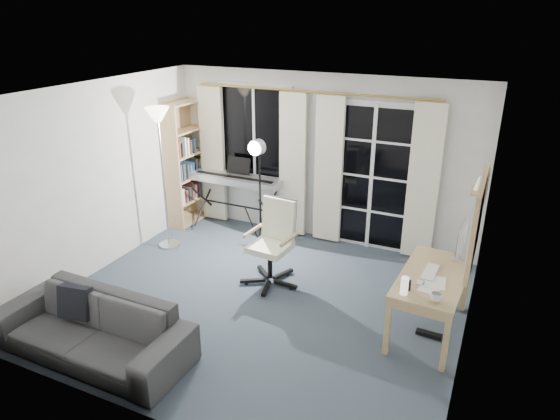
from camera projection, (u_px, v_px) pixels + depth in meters
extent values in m
cube|color=#36414E|center=(260.00, 301.00, 5.87)|extent=(4.50, 4.00, 0.02)
cube|color=white|center=(255.00, 131.00, 7.38)|extent=(1.20, 0.06, 1.40)
cube|color=black|center=(254.00, 132.00, 7.35)|extent=(1.10, 0.02, 1.30)
cube|color=white|center=(254.00, 132.00, 7.34)|extent=(0.04, 0.03, 1.30)
cube|color=white|center=(372.00, 178.00, 6.85)|extent=(1.32, 0.06, 2.11)
cube|color=black|center=(351.00, 176.00, 6.95)|extent=(0.55, 0.02, 1.95)
cube|color=black|center=(393.00, 182.00, 6.71)|extent=(0.55, 0.02, 1.95)
cube|color=white|center=(371.00, 179.00, 6.82)|extent=(0.05, 0.04, 2.05)
cube|color=white|center=(369.00, 211.00, 7.00)|extent=(1.15, 0.03, 0.03)
cube|color=white|center=(372.00, 177.00, 6.81)|extent=(1.15, 0.03, 0.03)
cube|color=white|center=(374.00, 141.00, 6.62)|extent=(1.15, 0.03, 0.03)
cylinder|color=gold|center=(311.00, 92.00, 6.72)|extent=(3.50, 0.03, 0.03)
cube|color=#FFF7D0|center=(213.00, 155.00, 7.72)|extent=(0.40, 0.07, 2.10)
cube|color=#FFF7D0|center=(293.00, 166.00, 7.20)|extent=(0.40, 0.07, 2.10)
cube|color=#FFF7D0|center=(329.00, 171.00, 6.98)|extent=(0.40, 0.07, 2.10)
cube|color=#FFF7D0|center=(423.00, 183.00, 6.48)|extent=(0.40, 0.07, 2.10)
cube|color=tan|center=(172.00, 170.00, 7.41)|extent=(0.31, 0.04, 1.93)
cube|color=tan|center=(206.00, 156.00, 8.13)|extent=(0.31, 0.04, 1.93)
cube|color=tan|center=(182.00, 161.00, 7.83)|extent=(0.07, 0.87, 1.93)
cube|color=tan|center=(193.00, 217.00, 8.12)|extent=(0.35, 0.88, 0.02)
cube|color=tan|center=(192.00, 197.00, 7.99)|extent=(0.35, 0.88, 0.02)
cube|color=tan|center=(190.00, 175.00, 7.85)|extent=(0.35, 0.88, 0.02)
cube|color=tan|center=(189.00, 153.00, 7.71)|extent=(0.35, 0.88, 0.02)
cube|color=tan|center=(187.00, 129.00, 7.58)|extent=(0.35, 0.88, 0.02)
cube|color=tan|center=(185.00, 102.00, 7.42)|extent=(0.35, 0.88, 0.02)
cube|color=silver|center=(178.00, 196.00, 7.64)|extent=(0.22, 0.07, 0.25)
cube|color=brown|center=(182.00, 196.00, 7.72)|extent=(0.22, 0.05, 0.20)
cube|color=#323232|center=(185.00, 193.00, 7.78)|extent=(0.22, 0.05, 0.22)
cube|color=brown|center=(188.00, 190.00, 7.83)|extent=(0.22, 0.05, 0.29)
cube|color=silver|center=(191.00, 191.00, 7.90)|extent=(0.22, 0.06, 0.22)
cube|color=maroon|center=(194.00, 189.00, 7.98)|extent=(0.22, 0.05, 0.23)
cube|color=#2B5381|center=(197.00, 187.00, 8.04)|extent=(0.22, 0.06, 0.23)
cube|color=brown|center=(200.00, 186.00, 8.11)|extent=(0.22, 0.04, 0.22)
cube|color=maroon|center=(203.00, 185.00, 8.16)|extent=(0.22, 0.06, 0.23)
cube|color=#323232|center=(206.00, 182.00, 8.23)|extent=(0.22, 0.04, 0.25)
cube|color=#2B5381|center=(176.00, 173.00, 7.50)|extent=(0.22, 0.04, 0.26)
cube|color=#323232|center=(179.00, 172.00, 7.55)|extent=(0.22, 0.07, 0.26)
cube|color=#323232|center=(183.00, 171.00, 7.64)|extent=(0.22, 0.05, 0.22)
cube|color=#2B5381|center=(186.00, 170.00, 7.70)|extent=(0.22, 0.04, 0.21)
cube|color=#2B5381|center=(189.00, 169.00, 7.75)|extent=(0.22, 0.05, 0.23)
cube|color=#323232|center=(192.00, 166.00, 7.81)|extent=(0.22, 0.04, 0.26)
cube|color=#323232|center=(195.00, 167.00, 7.88)|extent=(0.22, 0.05, 0.21)
cube|color=#C0E455|center=(198.00, 165.00, 7.94)|extent=(0.22, 0.05, 0.22)
cube|color=brown|center=(200.00, 163.00, 8.00)|extent=(0.22, 0.04, 0.24)
cube|color=#323232|center=(203.00, 163.00, 8.06)|extent=(0.22, 0.04, 0.22)
cube|color=maroon|center=(174.00, 149.00, 7.36)|extent=(0.22, 0.05, 0.27)
cube|color=#323232|center=(178.00, 150.00, 7.43)|extent=(0.22, 0.04, 0.21)
cube|color=silver|center=(180.00, 146.00, 7.47)|extent=(0.22, 0.04, 0.29)
cube|color=silver|center=(183.00, 146.00, 7.53)|extent=(0.22, 0.04, 0.26)
cube|color=brown|center=(186.00, 146.00, 7.60)|extent=(0.22, 0.04, 0.21)
cube|color=#2B5381|center=(189.00, 145.00, 7.65)|extent=(0.22, 0.05, 0.22)
cylinder|color=#B2B2B7|center=(169.00, 245.00, 7.22)|extent=(0.34, 0.34, 0.03)
cylinder|color=#B2B2B7|center=(164.00, 183.00, 6.87)|extent=(0.04, 0.04, 1.85)
cone|color=#FFE5B2|center=(157.00, 115.00, 6.51)|extent=(0.36, 0.36, 0.19)
cylinder|color=black|center=(206.00, 200.00, 7.85)|extent=(0.03, 0.70, 0.63)
cylinder|color=black|center=(206.00, 200.00, 7.85)|extent=(0.03, 0.70, 0.63)
cylinder|color=black|center=(269.00, 211.00, 7.42)|extent=(0.03, 0.70, 0.63)
cylinder|color=black|center=(269.00, 211.00, 7.42)|extent=(0.03, 0.70, 0.63)
cylinder|color=black|center=(236.00, 205.00, 7.64)|extent=(1.11, 0.03, 0.03)
cube|color=silver|center=(236.00, 179.00, 7.48)|extent=(1.44, 0.37, 0.10)
cube|color=white|center=(232.00, 179.00, 7.39)|extent=(1.33, 0.16, 0.02)
cube|color=black|center=(234.00, 177.00, 7.42)|extent=(1.29, 0.09, 0.01)
cube|color=black|center=(239.00, 165.00, 7.50)|extent=(0.39, 0.08, 0.24)
cylinder|color=black|center=(267.00, 229.00, 7.06)|extent=(0.06, 0.25, 0.64)
cylinder|color=black|center=(261.00, 224.00, 7.22)|extent=(0.20, 0.17, 0.65)
cylinder|color=black|center=(254.00, 229.00, 7.07)|extent=(0.23, 0.11, 0.65)
cylinder|color=black|center=(260.00, 186.00, 6.88)|extent=(0.03, 0.03, 1.11)
cylinder|color=silver|center=(257.00, 147.00, 6.64)|extent=(0.23, 0.15, 0.21)
cylinder|color=white|center=(254.00, 149.00, 6.58)|extent=(0.18, 0.05, 0.18)
cube|color=black|center=(285.00, 284.00, 6.12)|extent=(0.32, 0.08, 0.04)
cylinder|color=black|center=(291.00, 287.00, 6.09)|extent=(0.05, 0.05, 0.05)
cube|color=black|center=(283.00, 274.00, 6.36)|extent=(0.17, 0.31, 0.04)
cylinder|color=black|center=(288.00, 273.00, 6.42)|extent=(0.05, 0.05, 0.05)
cube|color=black|center=(264.00, 272.00, 6.41)|extent=(0.27, 0.25, 0.04)
cylinder|color=black|center=(261.00, 271.00, 6.48)|extent=(0.05, 0.05, 0.05)
cube|color=black|center=(253.00, 281.00, 6.20)|extent=(0.30, 0.21, 0.04)
cylinder|color=black|center=(246.00, 282.00, 6.20)|extent=(0.05, 0.05, 0.05)
cube|color=black|center=(266.00, 289.00, 6.03)|extent=(0.12, 0.32, 0.04)
cylinder|color=black|center=(265.00, 293.00, 5.96)|extent=(0.05, 0.05, 0.05)
cylinder|color=black|center=(270.00, 263.00, 6.14)|extent=(0.06, 0.06, 0.40)
cube|color=white|center=(270.00, 247.00, 6.06)|extent=(0.49, 0.49, 0.08)
cube|color=white|center=(279.00, 219.00, 6.12)|extent=(0.45, 0.16, 0.52)
cube|color=black|center=(280.00, 216.00, 6.14)|extent=(0.42, 0.14, 0.48)
cylinder|color=tan|center=(253.00, 231.00, 6.13)|extent=(0.08, 0.40, 0.04)
cylinder|color=tan|center=(289.00, 239.00, 5.89)|extent=(0.08, 0.40, 0.04)
cube|color=#A78555|center=(433.00, 277.00, 5.09)|extent=(0.69, 1.27, 0.04)
cube|color=#A78555|center=(432.00, 282.00, 5.11)|extent=(0.65, 1.24, 0.09)
cube|color=#A78555|center=(387.00, 327.00, 4.85)|extent=(0.06, 0.06, 0.63)
cube|color=#A78555|center=(446.00, 343.00, 4.61)|extent=(0.06, 0.06, 0.63)
cube|color=#A78555|center=(416.00, 274.00, 5.81)|extent=(0.06, 0.06, 0.63)
cube|color=#A78555|center=(466.00, 285.00, 5.57)|extent=(0.06, 0.06, 0.63)
cube|color=silver|center=(459.00, 260.00, 5.38)|extent=(0.17, 0.11, 0.01)
cube|color=silver|center=(460.00, 250.00, 5.34)|extent=(0.04, 0.03, 0.20)
cube|color=silver|center=(462.00, 238.00, 5.28)|extent=(0.06, 0.48, 0.30)
cube|color=black|center=(461.00, 237.00, 5.29)|extent=(0.03, 0.44, 0.27)
cube|color=white|center=(430.00, 272.00, 5.12)|extent=(0.14, 0.38, 0.02)
cube|color=white|center=(420.00, 283.00, 4.92)|extent=(0.06, 0.09, 0.02)
cube|color=white|center=(435.00, 282.00, 4.94)|extent=(0.22, 0.28, 0.01)
cube|color=white|center=(429.00, 290.00, 4.81)|extent=(0.20, 0.16, 0.00)
cube|color=black|center=(408.00, 285.00, 4.79)|extent=(0.05, 0.04, 0.11)
cylinder|color=white|center=(404.00, 286.00, 4.71)|extent=(0.07, 0.07, 0.18)
cube|color=black|center=(429.00, 334.00, 5.22)|extent=(0.27, 0.08, 0.04)
imported|color=silver|center=(436.00, 296.00, 4.60)|extent=(0.11, 0.09, 0.11)
cube|color=tan|center=(477.00, 222.00, 4.12)|extent=(0.04, 0.94, 0.74)
cube|color=white|center=(474.00, 221.00, 4.13)|extent=(0.01, 0.84, 0.64)
cube|color=tan|center=(486.00, 184.00, 4.86)|extent=(0.03, 0.42, 0.32)
cube|color=#50A15E|center=(485.00, 184.00, 4.87)|extent=(0.00, 0.36, 0.26)
cube|color=tan|center=(479.00, 191.00, 5.40)|extent=(0.16, 0.30, 0.02)
cone|color=white|center=(480.00, 183.00, 5.37)|extent=(0.12, 0.12, 0.15)
imported|color=#313134|center=(90.00, 320.00, 4.82)|extent=(2.01, 0.61, 0.78)
cube|color=black|center=(75.00, 302.00, 4.99)|extent=(0.36, 0.23, 0.35)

